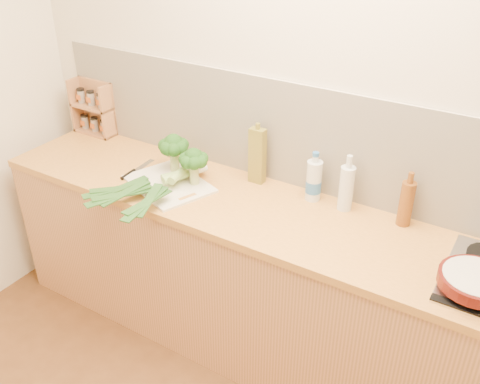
% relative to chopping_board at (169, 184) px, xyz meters
% --- Properties ---
extents(room_shell, '(3.50, 3.50, 3.50)m').
position_rel_chopping_board_xyz_m(room_shell, '(0.65, 0.34, 0.26)').
color(room_shell, beige).
rests_on(room_shell, ground).
extents(counter, '(3.20, 0.62, 0.90)m').
position_rel_chopping_board_xyz_m(counter, '(0.65, 0.05, -0.46)').
color(counter, tan).
rests_on(counter, ground).
extents(chopping_board, '(0.52, 0.46, 0.01)m').
position_rel_chopping_board_xyz_m(chopping_board, '(0.00, 0.00, 0.00)').
color(chopping_board, '#ECE7CD').
rests_on(chopping_board, counter).
extents(broccoli_left, '(0.16, 0.16, 0.21)m').
position_rel_chopping_board_xyz_m(broccoli_left, '(-0.06, 0.13, 0.15)').
color(broccoli_left, '#A0AE66').
rests_on(broccoli_left, chopping_board).
extents(broccoli_right, '(0.15, 0.15, 0.20)m').
position_rel_chopping_board_xyz_m(broccoli_right, '(0.12, 0.07, 0.14)').
color(broccoli_right, '#A0AE66').
rests_on(broccoli_right, chopping_board).
extents(leek_front, '(0.37, 0.59, 0.04)m').
position_rel_chopping_board_xyz_m(leek_front, '(-0.04, -0.02, 0.03)').
color(leek_front, white).
rests_on(leek_front, chopping_board).
extents(leek_mid, '(0.30, 0.64, 0.04)m').
position_rel_chopping_board_xyz_m(leek_mid, '(0.01, -0.06, 0.05)').
color(leek_mid, white).
rests_on(leek_mid, chopping_board).
extents(leek_back, '(0.15, 0.63, 0.04)m').
position_rel_chopping_board_xyz_m(leek_back, '(0.07, -0.08, 0.07)').
color(leek_back, white).
rests_on(leek_back, chopping_board).
extents(chefs_knife, '(0.04, 0.27, 0.02)m').
position_rel_chopping_board_xyz_m(chefs_knife, '(-0.25, -0.00, 0.00)').
color(chefs_knife, silver).
rests_on(chefs_knife, counter).
extents(skillet, '(0.41, 0.28, 0.05)m').
position_rel_chopping_board_xyz_m(skillet, '(1.51, -0.06, 0.06)').
color(skillet, '#4D110C').
rests_on(skillet, gas_hob).
extents(spice_rack, '(0.28, 0.11, 0.33)m').
position_rel_chopping_board_xyz_m(spice_rack, '(-0.80, 0.30, 0.14)').
color(spice_rack, '#AA7649').
rests_on(spice_rack, counter).
extents(oil_tin, '(0.08, 0.05, 0.33)m').
position_rel_chopping_board_xyz_m(oil_tin, '(0.37, 0.27, 0.14)').
color(oil_tin, olive).
rests_on(oil_tin, counter).
extents(glass_bottle, '(0.07, 0.07, 0.28)m').
position_rel_chopping_board_xyz_m(glass_bottle, '(0.86, 0.26, 0.11)').
color(glass_bottle, silver).
rests_on(glass_bottle, counter).
extents(amber_bottle, '(0.06, 0.06, 0.27)m').
position_rel_chopping_board_xyz_m(amber_bottle, '(1.14, 0.27, 0.11)').
color(amber_bottle, brown).
rests_on(amber_bottle, counter).
extents(water_bottle, '(0.08, 0.08, 0.23)m').
position_rel_chopping_board_xyz_m(water_bottle, '(0.69, 0.26, 0.09)').
color(water_bottle, silver).
rests_on(water_bottle, counter).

